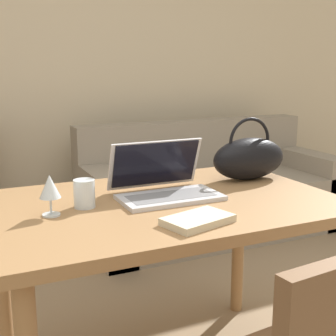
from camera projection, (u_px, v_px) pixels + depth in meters
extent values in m
cube|color=beige|center=(30.00, 51.00, 3.48)|extent=(10.00, 0.06, 2.70)
cube|color=olive|center=(166.00, 205.00, 1.73)|extent=(1.26, 0.84, 0.04)
cylinder|color=olive|center=(2.00, 288.00, 1.90)|extent=(0.06, 0.06, 0.72)
cylinder|color=olive|center=(238.00, 244.00, 2.37)|extent=(0.06, 0.06, 0.72)
cube|color=gray|center=(212.00, 205.00, 3.55)|extent=(1.93, 0.85, 0.42)
cube|color=gray|center=(193.00, 145.00, 3.75)|extent=(1.93, 0.20, 0.40)
cube|color=gray|center=(103.00, 211.00, 3.18)|extent=(0.20, 0.85, 0.56)
cube|color=gray|center=(303.00, 184.00, 3.89)|extent=(0.20, 0.85, 0.56)
cube|color=silver|center=(170.00, 197.00, 1.73)|extent=(0.38, 0.20, 0.02)
cube|color=gray|center=(171.00, 196.00, 1.73)|extent=(0.32, 0.13, 0.00)
cube|color=silver|center=(155.00, 164.00, 1.84)|extent=(0.38, 0.08, 0.19)
cube|color=black|center=(156.00, 163.00, 1.83)|extent=(0.35, 0.07, 0.17)
cylinder|color=silver|center=(84.00, 194.00, 1.63)|extent=(0.07, 0.07, 0.10)
cylinder|color=silver|center=(51.00, 215.00, 1.55)|extent=(0.06, 0.06, 0.01)
cylinder|color=silver|center=(51.00, 206.00, 1.54)|extent=(0.01, 0.01, 0.06)
cone|color=silver|center=(50.00, 186.00, 1.53)|extent=(0.07, 0.07, 0.08)
ellipsoid|color=black|center=(249.00, 159.00, 2.02)|extent=(0.35, 0.15, 0.18)
torus|color=black|center=(250.00, 141.00, 2.01)|extent=(0.20, 0.01, 0.20)
cube|color=beige|center=(198.00, 220.00, 1.47)|extent=(0.24, 0.18, 0.02)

